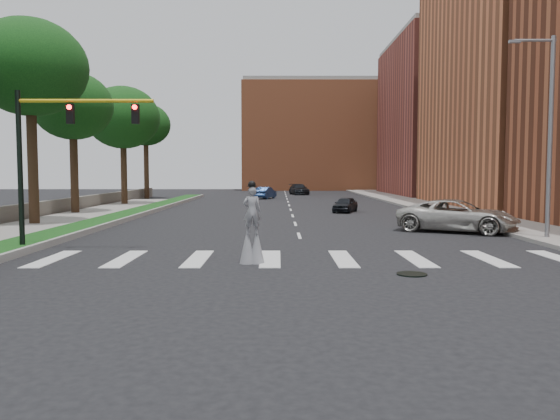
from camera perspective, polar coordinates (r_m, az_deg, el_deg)
The scene contains 21 objects.
ground_plane at distance 18.44m, azimuth 2.97°, elevation -5.61°, with size 160.00×160.00×0.00m, color black.
grass_median at distance 39.68m, azimuth -15.51°, elevation -0.41°, with size 2.00×60.00×0.25m, color #124013.
median_curb at distance 39.42m, azimuth -14.04°, elevation -0.40°, with size 0.20×60.00×0.28m, color gray.
sidewalk_left at distance 31.36m, azimuth -25.67°, elevation -1.86°, with size 4.00×60.00×0.18m, color gray.
sidewalk_right at distance 45.32m, azimuth 17.16°, elevation 0.04°, with size 5.00×90.00×0.18m, color gray.
stone_wall at distance 43.30m, azimuth -21.86°, elevation 0.36°, with size 0.50×56.00×1.10m, color #5A554D.
manhole at distance 16.93m, azimuth 13.61°, elevation -6.52°, with size 0.90×0.90×0.04m, color black.
building_mid at distance 54.11m, azimuth 25.70°, elevation 13.10°, with size 16.00×22.00×24.00m, color #C5673E.
building_far at distance 76.05m, azimuth 17.65°, elevation 9.03°, with size 16.00×22.00×20.00m, color #9A4438.
building_backdrop at distance 96.59m, azimuth 4.01°, elevation 7.50°, with size 26.00×14.00×18.00m, color #C5673E.
streetlight at distance 27.00m, azimuth 26.24°, elevation 7.45°, with size 2.05×0.20×9.00m.
traffic_signal at distance 22.93m, azimuth -22.83°, elevation 6.37°, with size 5.30×0.23×6.20m.
stilt_performer at distance 18.35m, azimuth -2.94°, elevation -2.32°, with size 0.84×0.55×2.78m.
suv_crossing at distance 29.41m, azimuth 18.07°, elevation -0.58°, with size 2.77×6.00×1.67m, color beige.
car_near at distance 41.97m, azimuth 6.83°, elevation 0.57°, with size 1.39×3.44×1.17m, color black.
car_mid at distance 62.92m, azimuth -1.55°, elevation 1.81°, with size 1.43×4.09×1.35m, color navy.
car_far at distance 74.20m, azimuth 1.99°, elevation 2.18°, with size 2.03×5.00×1.45m, color black.
tree_2 at distance 34.29m, azimuth -24.69°, elevation 13.31°, with size 6.34×6.34×11.59m.
tree_3 at distance 42.09m, azimuth -20.86°, elevation 10.06°, with size 5.65×5.65×10.17m.
tree_4 at distance 52.01m, azimuth -16.10°, elevation 9.23°, with size 6.61×6.61×10.81m.
tree_5 at distance 64.99m, azimuth -13.86°, elevation 8.60°, with size 5.65×5.65×10.89m.
Camera 1 is at (-1.01, -18.16, 3.08)m, focal length 35.00 mm.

